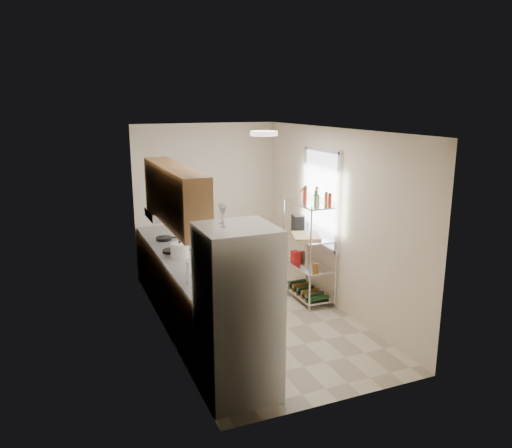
{
  "coord_description": "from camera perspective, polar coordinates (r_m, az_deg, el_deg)",
  "views": [
    {
      "loc": [
        -2.49,
        -6.01,
        2.95
      ],
      "look_at": [
        0.12,
        0.25,
        1.28
      ],
      "focal_mm": 35.0,
      "sensor_mm": 36.0,
      "label": 1
    }
  ],
  "objects": [
    {
      "name": "frying_pan_small",
      "position": [
        7.71,
        -10.49,
        -1.65
      ],
      "size": [
        0.25,
        0.25,
        0.05
      ],
      "primitive_type": "cylinder",
      "rotation": [
        0.0,
        0.0,
        0.05
      ],
      "color": "black",
      "rests_on": "counter_run"
    },
    {
      "name": "range_hood",
      "position": [
        7.24,
        -10.25,
        1.15
      ],
      "size": [
        0.5,
        0.6,
        0.12
      ],
      "primitive_type": "cube",
      "color": "#B7BABC",
      "rests_on": "room"
    },
    {
      "name": "espresso_machine",
      "position": [
        7.7,
        4.8,
        0.19
      ],
      "size": [
        0.18,
        0.24,
        0.26
      ],
      "primitive_type": "cube",
      "rotation": [
        0.0,
        0.0,
        -0.16
      ],
      "color": "black",
      "rests_on": "bakers_rack"
    },
    {
      "name": "refrigerator",
      "position": [
        5.08,
        -2.12,
        -10.07
      ],
      "size": [
        0.74,
        0.74,
        1.79
      ],
      "primitive_type": "cube",
      "color": "white",
      "rests_on": "ground"
    },
    {
      "name": "wine_glass_a",
      "position": [
        4.88,
        -3.97,
        1.16
      ],
      "size": [
        0.07,
        0.07,
        0.2
      ],
      "primitive_type": null,
      "color": "silver",
      "rests_on": "refrigerator"
    },
    {
      "name": "storage_bag",
      "position": [
        7.69,
        4.54,
        -3.68
      ],
      "size": [
        0.1,
        0.14,
        0.16
      ],
      "primitive_type": "cube",
      "rotation": [
        0.0,
        0.0,
        0.01
      ],
      "color": "red",
      "rests_on": "bakers_rack"
    },
    {
      "name": "cutting_board",
      "position": [
        7.37,
        5.71,
        -1.37
      ],
      "size": [
        0.52,
        0.59,
        0.03
      ],
      "primitive_type": "cube",
      "rotation": [
        0.0,
        0.0,
        -0.33
      ],
      "color": "tan",
      "rests_on": "bakers_rack"
    },
    {
      "name": "frying_pan_large",
      "position": [
        7.07,
        -9.66,
        -3.06
      ],
      "size": [
        0.28,
        0.28,
        0.04
      ],
      "primitive_type": "cylinder",
      "rotation": [
        0.0,
        0.0,
        -0.19
      ],
      "color": "black",
      "rests_on": "counter_run"
    },
    {
      "name": "counter_run",
      "position": [
        7.09,
        -8.45,
        -6.96
      ],
      "size": [
        0.63,
        3.51,
        0.9
      ],
      "color": "#A77647",
      "rests_on": "ground"
    },
    {
      "name": "ceiling_dome",
      "position": [
        6.24,
        0.91,
        10.33
      ],
      "size": [
        0.34,
        0.34,
        0.05
      ],
      "primitive_type": "cylinder",
      "color": "white",
      "rests_on": "room"
    },
    {
      "name": "bakers_rack",
      "position": [
        7.44,
        6.14,
        -0.59
      ],
      "size": [
        0.45,
        0.9,
        1.73
      ],
      "color": "silver",
      "rests_on": "ground"
    },
    {
      "name": "wine_glass_b",
      "position": [
        4.75,
        -3.78,
        0.83
      ],
      "size": [
        0.07,
        0.07,
        0.2
      ],
      "primitive_type": null,
      "color": "silver",
      "rests_on": "refrigerator"
    },
    {
      "name": "window",
      "position": [
        7.49,
        7.51,
        2.94
      ],
      "size": [
        0.06,
        1.0,
        1.46
      ],
      "primitive_type": "cube",
      "color": "white",
      "rests_on": "room"
    },
    {
      "name": "rice_cooker",
      "position": [
        6.81,
        -8.7,
        -2.98
      ],
      "size": [
        0.25,
        0.25,
        0.2
      ],
      "primitive_type": "cylinder",
      "color": "white",
      "rests_on": "counter_run"
    },
    {
      "name": "upper_cabinets",
      "position": [
        6.38,
        -9.31,
        3.34
      ],
      "size": [
        0.33,
        2.2,
        0.72
      ],
      "primitive_type": "cube",
      "color": "#A77647",
      "rests_on": "room"
    },
    {
      "name": "room",
      "position": [
        6.71,
        -0.15,
        -0.42
      ],
      "size": [
        2.52,
        4.42,
        2.62
      ],
      "color": "beige",
      "rests_on": "ground"
    }
  ]
}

